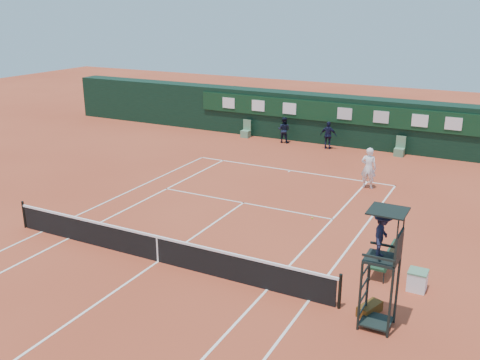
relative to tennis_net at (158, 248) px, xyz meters
The scene contains 14 objects.
ground 0.51m from the tennis_net, ahead, with size 90.00×90.00×0.00m, color #BE4A2C.
court_lines 0.50m from the tennis_net, ahead, with size 11.05×23.85×0.01m.
tennis_net is the anchor object (origin of this frame).
back_wall 18.77m from the tennis_net, 90.00° to the left, with size 40.00×1.65×3.00m.
linesman_chair_left 18.33m from the tennis_net, 107.46° to the left, with size 0.55×0.50×1.15m.
linesman_chair_right 18.05m from the tennis_net, 75.57° to the left, with size 0.55×0.50×1.15m.
umpire_chair 7.82m from the tennis_net, ahead, with size 0.96×0.95×3.42m.
player_bench 7.55m from the tennis_net, 19.96° to the left, with size 0.56×1.20×1.10m.
tennis_bag 7.27m from the tennis_net, ahead, with size 0.36×0.83×0.31m, color black.
cooler 8.48m from the tennis_net, 14.61° to the left, with size 0.57×0.57×0.65m.
tennis_ball 6.95m from the tennis_net, 61.07° to the left, with size 0.07×0.07×0.07m, color #B7CB2F.
player 11.81m from the tennis_net, 68.45° to the left, with size 0.73×0.48×2.00m, color white.
ball_kid_left 17.52m from the tennis_net, 98.89° to the left, with size 0.80×0.62×1.65m, color black.
ball_kid_right 17.11m from the tennis_net, 89.01° to the left, with size 0.99×0.41×1.69m, color black.
Camera 1 is at (10.11, -13.36, 8.39)m, focal length 40.00 mm.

